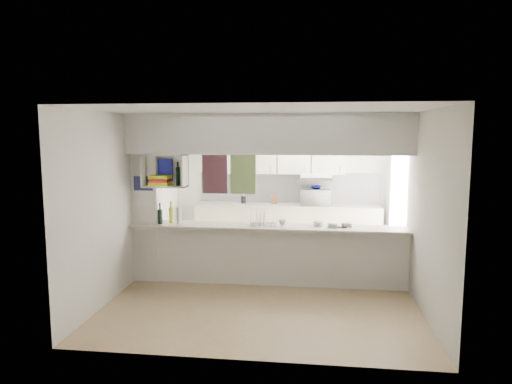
# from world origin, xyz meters

# --- Properties ---
(floor) EXTENTS (4.80, 4.80, 0.00)m
(floor) POSITION_xyz_m (0.00, 0.00, 0.00)
(floor) COLOR #9E855C
(floor) RESTS_ON ground
(ceiling) EXTENTS (4.80, 4.80, 0.00)m
(ceiling) POSITION_xyz_m (0.00, 0.00, 2.60)
(ceiling) COLOR white
(ceiling) RESTS_ON wall_back
(wall_back) EXTENTS (4.20, 0.00, 4.20)m
(wall_back) POSITION_xyz_m (0.00, 2.40, 1.30)
(wall_back) COLOR silver
(wall_back) RESTS_ON floor
(wall_left) EXTENTS (0.00, 4.80, 4.80)m
(wall_left) POSITION_xyz_m (-2.10, 0.00, 1.30)
(wall_left) COLOR silver
(wall_left) RESTS_ON floor
(wall_right) EXTENTS (0.00, 4.80, 4.80)m
(wall_right) POSITION_xyz_m (2.10, 0.00, 1.30)
(wall_right) COLOR silver
(wall_right) RESTS_ON floor
(servery_partition) EXTENTS (4.20, 0.50, 2.60)m
(servery_partition) POSITION_xyz_m (-0.17, 0.00, 1.66)
(servery_partition) COLOR silver
(servery_partition) RESTS_ON floor
(cubby_shelf) EXTENTS (0.65, 0.35, 0.50)m
(cubby_shelf) POSITION_xyz_m (-1.57, -0.06, 1.71)
(cubby_shelf) COLOR white
(cubby_shelf) RESTS_ON bulkhead
(kitchen_run) EXTENTS (3.60, 0.63, 2.24)m
(kitchen_run) POSITION_xyz_m (0.16, 2.14, 0.83)
(kitchen_run) COLOR beige
(kitchen_run) RESTS_ON floor
(microwave) EXTENTS (0.60, 0.43, 0.32)m
(microwave) POSITION_xyz_m (0.74, 2.11, 1.08)
(microwave) COLOR white
(microwave) RESTS_ON bench_top
(bowl) EXTENTS (0.22, 0.22, 0.05)m
(bowl) POSITION_xyz_m (0.75, 2.13, 1.26)
(bowl) COLOR navy
(bowl) RESTS_ON microwave
(dish_rack) EXTENTS (0.45, 0.36, 0.22)m
(dish_rack) POSITION_xyz_m (-0.06, 0.02, 1.01)
(dish_rack) COLOR silver
(dish_rack) RESTS_ON breakfast_bar
(cup) EXTENTS (0.13, 0.13, 0.09)m
(cup) POSITION_xyz_m (0.24, -0.03, 0.98)
(cup) COLOR white
(cup) RESTS_ON dish_rack
(wine_bottles) EXTENTS (0.37, 0.15, 0.36)m
(wine_bottles) POSITION_xyz_m (-1.50, -0.03, 1.05)
(wine_bottles) COLOR black
(wine_bottles) RESTS_ON breakfast_bar
(plastic_tubs) EXTENTS (0.57, 0.23, 0.07)m
(plastic_tubs) POSITION_xyz_m (0.95, 0.02, 0.95)
(plastic_tubs) COLOR silver
(plastic_tubs) RESTS_ON breakfast_bar
(utensil_jar) EXTENTS (0.10, 0.10, 0.14)m
(utensil_jar) POSITION_xyz_m (-0.69, 2.15, 0.99)
(utensil_jar) COLOR black
(utensil_jar) RESTS_ON bench_top
(knife_block) EXTENTS (0.11, 0.09, 0.21)m
(knife_block) POSITION_xyz_m (-0.07, 2.18, 1.02)
(knife_block) COLOR brown
(knife_block) RESTS_ON bench_top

